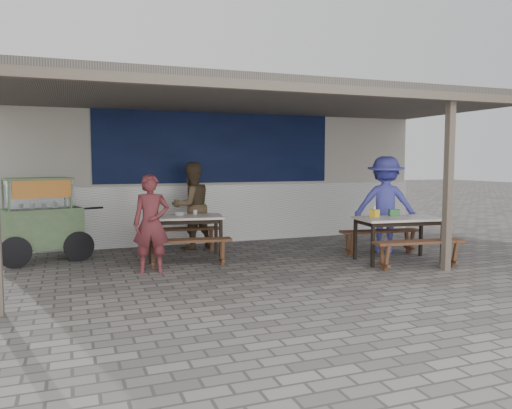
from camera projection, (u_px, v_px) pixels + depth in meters
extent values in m
plane|color=slate|center=(285.00, 270.00, 7.80)|extent=(60.00, 60.00, 0.00)
cube|color=beige|center=(219.00, 159.00, 11.00)|extent=(9.00, 1.20, 3.50)
cube|color=white|center=(228.00, 213.00, 10.52)|extent=(9.00, 0.10, 1.20)
cube|color=#0E1A44|center=(218.00, 144.00, 10.33)|extent=(5.00, 0.03, 1.60)
cube|color=#5D574F|center=(262.00, 99.00, 8.49)|extent=(9.00, 4.20, 0.12)
cube|color=#6F6053|center=(318.00, 89.00, 6.59)|extent=(9.00, 0.12, 0.12)
cube|color=#6F6053|center=(448.00, 184.00, 7.67)|extent=(0.11, 0.11, 2.70)
cube|color=silver|center=(184.00, 217.00, 8.62)|extent=(1.39, 0.90, 0.04)
cube|color=black|center=(184.00, 221.00, 8.63)|extent=(1.28, 0.79, 0.06)
cube|color=black|center=(150.00, 242.00, 8.24)|extent=(0.05, 0.05, 0.71)
cube|color=black|center=(221.00, 240.00, 8.49)|extent=(0.05, 0.05, 0.71)
cube|color=black|center=(150.00, 237.00, 8.82)|extent=(0.05, 0.05, 0.71)
cube|color=black|center=(216.00, 235.00, 9.07)|extent=(0.05, 0.05, 0.71)
cube|color=brown|center=(188.00, 240.00, 7.97)|extent=(1.43, 0.48, 0.04)
cube|color=brown|center=(153.00, 256.00, 7.87)|extent=(0.09, 0.28, 0.41)
cube|color=brown|center=(222.00, 253.00, 8.11)|extent=(0.09, 0.28, 0.41)
cube|color=brown|center=(182.00, 229.00, 9.32)|extent=(1.43, 0.48, 0.04)
cube|color=brown|center=(152.00, 242.00, 9.22)|extent=(0.09, 0.28, 0.41)
cube|color=brown|center=(211.00, 240.00, 9.46)|extent=(0.09, 0.28, 0.41)
cube|color=silver|center=(399.00, 219.00, 8.41)|extent=(1.47, 0.91, 0.04)
cube|color=black|center=(399.00, 222.00, 8.41)|extent=(1.36, 0.80, 0.06)
cube|color=black|center=(373.00, 245.00, 7.97)|extent=(0.05, 0.05, 0.71)
cube|color=black|center=(442.00, 242.00, 8.29)|extent=(0.05, 0.05, 0.71)
cube|color=black|center=(355.00, 239.00, 8.59)|extent=(0.05, 0.05, 0.71)
cube|color=black|center=(421.00, 236.00, 8.90)|extent=(0.05, 0.05, 0.71)
cube|color=brown|center=(419.00, 242.00, 7.83)|extent=(1.52, 0.44, 0.04)
cube|color=brown|center=(384.00, 258.00, 7.70)|extent=(0.08, 0.28, 0.41)
cube|color=brown|center=(452.00, 254.00, 8.00)|extent=(0.08, 0.28, 0.41)
cube|color=brown|center=(380.00, 231.00, 9.04)|extent=(1.52, 0.44, 0.04)
cube|color=brown|center=(350.00, 245.00, 8.91)|extent=(0.08, 0.28, 0.41)
cube|color=brown|center=(409.00, 242.00, 9.20)|extent=(0.08, 0.28, 0.41)
cube|color=#6B885A|center=(42.00, 227.00, 8.41)|extent=(1.34, 0.93, 0.63)
cube|color=#6B885A|center=(43.00, 246.00, 8.44)|extent=(1.29, 0.89, 0.05)
cylinder|color=black|center=(15.00, 253.00, 7.88)|extent=(0.50, 0.18, 0.51)
cylinder|color=black|center=(79.00, 246.00, 8.46)|extent=(0.50, 0.18, 0.51)
cube|color=silver|center=(38.00, 194.00, 8.34)|extent=(1.10, 0.79, 0.50)
cube|color=#6B885A|center=(38.00, 179.00, 8.32)|extent=(1.15, 0.83, 0.04)
cube|color=#E25135|center=(42.00, 189.00, 8.10)|extent=(0.88, 0.26, 0.29)
cylinder|color=black|center=(85.00, 209.00, 8.81)|extent=(0.62, 0.20, 0.04)
imported|color=brown|center=(151.00, 224.00, 7.57)|extent=(0.60, 0.44, 1.50)
imported|color=brown|center=(192.00, 206.00, 9.59)|extent=(0.96, 0.85, 1.67)
imported|color=#494CBB|center=(385.00, 205.00, 9.25)|extent=(1.32, 1.20, 1.78)
cube|color=yellow|center=(375.00, 213.00, 8.48)|extent=(0.15, 0.15, 0.12)
cube|color=#35793E|center=(394.00, 213.00, 8.61)|extent=(0.20, 0.17, 0.12)
cylinder|color=silver|center=(195.00, 212.00, 8.89)|extent=(0.07, 0.07, 0.08)
imported|color=white|center=(180.00, 214.00, 8.74)|extent=(0.25, 0.25, 0.05)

